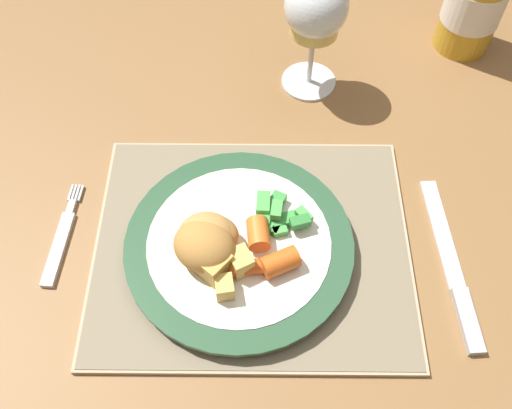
{
  "coord_description": "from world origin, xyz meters",
  "views": [
    {
      "loc": [
        -0.0,
        -0.44,
        1.29
      ],
      "look_at": [
        -0.01,
        -0.1,
        0.78
      ],
      "focal_mm": 40.0,
      "sensor_mm": 36.0,
      "label": 1
    }
  ],
  "objects_px": {
    "dinner_plate": "(243,246)",
    "fork": "(65,241)",
    "dining_table": "(262,191)",
    "wine_glass": "(319,13)",
    "table_knife": "(459,276)"
  },
  "relations": [
    {
      "from": "dinner_plate",
      "to": "fork",
      "type": "relative_size",
      "value": 1.85
    },
    {
      "from": "dining_table",
      "to": "wine_glass",
      "type": "relative_size",
      "value": 9.97
    },
    {
      "from": "dinner_plate",
      "to": "wine_glass",
      "type": "xyz_separation_m",
      "value": [
        0.09,
        0.26,
        0.1
      ]
    },
    {
      "from": "dinner_plate",
      "to": "wine_glass",
      "type": "relative_size",
      "value": 1.53
    },
    {
      "from": "fork",
      "to": "wine_glass",
      "type": "xyz_separation_m",
      "value": [
        0.28,
        0.25,
        0.11
      ]
    },
    {
      "from": "dinner_plate",
      "to": "fork",
      "type": "xyz_separation_m",
      "value": [
        -0.2,
        0.01,
        -0.01
      ]
    },
    {
      "from": "wine_glass",
      "to": "dinner_plate",
      "type": "bearing_deg",
      "value": -108.23
    },
    {
      "from": "dining_table",
      "to": "fork",
      "type": "relative_size",
      "value": 12.06
    },
    {
      "from": "dinner_plate",
      "to": "fork",
      "type": "distance_m",
      "value": 0.2
    },
    {
      "from": "wine_glass",
      "to": "dining_table",
      "type": "bearing_deg",
      "value": -117.33
    },
    {
      "from": "dinner_plate",
      "to": "fork",
      "type": "height_order",
      "value": "dinner_plate"
    },
    {
      "from": "fork",
      "to": "wine_glass",
      "type": "distance_m",
      "value": 0.4
    },
    {
      "from": "fork",
      "to": "table_knife",
      "type": "xyz_separation_m",
      "value": [
        0.43,
        -0.04,
        0.0
      ]
    },
    {
      "from": "fork",
      "to": "table_knife",
      "type": "relative_size",
      "value": 0.63
    },
    {
      "from": "fork",
      "to": "dinner_plate",
      "type": "bearing_deg",
      "value": -3.8
    }
  ]
}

